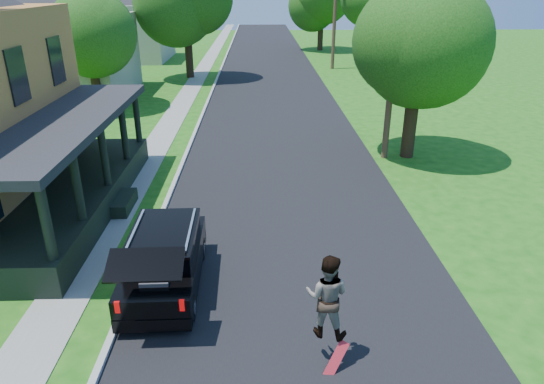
{
  "coord_description": "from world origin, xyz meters",
  "views": [
    {
      "loc": [
        -0.89,
        -8.67,
        6.97
      ],
      "look_at": [
        -0.55,
        3.0,
        1.87
      ],
      "focal_mm": 32.0,
      "sensor_mm": 36.0,
      "label": 1
    }
  ],
  "objects_px": {
    "skateboarder": "(327,296)",
    "tree_right_near": "(419,37)",
    "utility_pole_near": "(395,40)",
    "black_suv": "(165,260)"
  },
  "relations": [
    {
      "from": "skateboarder",
      "to": "tree_right_near",
      "type": "distance_m",
      "value": 13.53
    },
    {
      "from": "utility_pole_near",
      "to": "tree_right_near",
      "type": "bearing_deg",
      "value": 5.84
    },
    {
      "from": "skateboarder",
      "to": "tree_right_near",
      "type": "bearing_deg",
      "value": -95.42
    },
    {
      "from": "tree_right_near",
      "to": "skateboarder",
      "type": "bearing_deg",
      "value": -112.82
    },
    {
      "from": "skateboarder",
      "to": "utility_pole_near",
      "type": "xyz_separation_m",
      "value": [
        4.12,
        11.93,
        3.42
      ]
    },
    {
      "from": "black_suv",
      "to": "tree_right_near",
      "type": "bearing_deg",
      "value": 46.65
    },
    {
      "from": "black_suv",
      "to": "skateboarder",
      "type": "relative_size",
      "value": 2.46
    },
    {
      "from": "skateboarder",
      "to": "tree_right_near",
      "type": "height_order",
      "value": "tree_right_near"
    },
    {
      "from": "tree_right_near",
      "to": "utility_pole_near",
      "type": "relative_size",
      "value": 0.81
    },
    {
      "from": "black_suv",
      "to": "skateboarder",
      "type": "distance_m",
      "value": 4.44
    }
  ]
}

